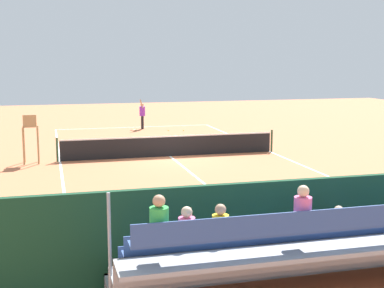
{
  "coord_description": "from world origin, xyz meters",
  "views": [
    {
      "loc": [
        5.41,
        24.32,
        4.57
      ],
      "look_at": [
        0.0,
        4.0,
        1.2
      ],
      "focal_mm": 50.76,
      "sensor_mm": 36.0,
      "label": 1
    }
  ],
  "objects_px": {
    "equipment_bag": "(329,247)",
    "tennis_ball_far": "(183,130)",
    "bleacher_stand": "(335,248)",
    "tennis_racket": "(134,130)",
    "tennis_player": "(142,113)",
    "tennis_ball_near": "(168,130)",
    "tennis_net": "(170,146)",
    "umpire_chair": "(30,134)"
  },
  "relations": [
    {
      "from": "equipment_bag",
      "to": "tennis_ball_near",
      "type": "xyz_separation_m",
      "value": [
        -1.01,
        -22.05,
        -0.15
      ]
    },
    {
      "from": "bleacher_stand",
      "to": "umpire_chair",
      "type": "distance_m",
      "value": 16.39
    },
    {
      "from": "equipment_bag",
      "to": "tennis_racket",
      "type": "xyz_separation_m",
      "value": [
        0.98,
        -23.03,
        -0.16
      ]
    },
    {
      "from": "equipment_bag",
      "to": "tennis_ball_near",
      "type": "distance_m",
      "value": 22.08
    },
    {
      "from": "tennis_player",
      "to": "equipment_bag",
      "type": "bearing_deg",
      "value": 90.99
    },
    {
      "from": "tennis_racket",
      "to": "tennis_ball_near",
      "type": "xyz_separation_m",
      "value": [
        -1.99,
        0.98,
        0.02
      ]
    },
    {
      "from": "tennis_racket",
      "to": "tennis_ball_near",
      "type": "bearing_deg",
      "value": 153.76
    },
    {
      "from": "bleacher_stand",
      "to": "tennis_ball_near",
      "type": "bearing_deg",
      "value": -94.71
    },
    {
      "from": "umpire_chair",
      "to": "tennis_racket",
      "type": "xyz_separation_m",
      "value": [
        -6.03,
        -9.77,
        -1.3
      ]
    },
    {
      "from": "umpire_chair",
      "to": "tennis_racket",
      "type": "bearing_deg",
      "value": -121.7
    },
    {
      "from": "tennis_player",
      "to": "tennis_ball_near",
      "type": "xyz_separation_m",
      "value": [
        -1.41,
        1.3,
        -0.98
      ]
    },
    {
      "from": "tennis_net",
      "to": "tennis_player",
      "type": "xyz_separation_m",
      "value": [
        -0.41,
        -9.95,
        0.51
      ]
    },
    {
      "from": "tennis_player",
      "to": "tennis_ball_far",
      "type": "distance_m",
      "value": 2.97
    },
    {
      "from": "bleacher_stand",
      "to": "equipment_bag",
      "type": "height_order",
      "value": "bleacher_stand"
    },
    {
      "from": "tennis_racket",
      "to": "tennis_ball_near",
      "type": "height_order",
      "value": "tennis_ball_near"
    },
    {
      "from": "bleacher_stand",
      "to": "tennis_ball_near",
      "type": "relative_size",
      "value": 137.27
    },
    {
      "from": "tennis_net",
      "to": "tennis_ball_far",
      "type": "distance_m",
      "value": 8.87
    },
    {
      "from": "equipment_bag",
      "to": "tennis_ball_near",
      "type": "relative_size",
      "value": 13.64
    },
    {
      "from": "equipment_bag",
      "to": "tennis_net",
      "type": "bearing_deg",
      "value": -86.52
    },
    {
      "from": "equipment_bag",
      "to": "tennis_racket",
      "type": "height_order",
      "value": "equipment_bag"
    },
    {
      "from": "tennis_net",
      "to": "equipment_bag",
      "type": "distance_m",
      "value": 13.43
    },
    {
      "from": "umpire_chair",
      "to": "tennis_player",
      "type": "bearing_deg",
      "value": -123.22
    },
    {
      "from": "tennis_ball_near",
      "to": "tennis_ball_far",
      "type": "xyz_separation_m",
      "value": [
        -0.93,
        0.24,
        0.0
      ]
    },
    {
      "from": "tennis_player",
      "to": "tennis_racket",
      "type": "distance_m",
      "value": 1.2
    },
    {
      "from": "tennis_ball_near",
      "to": "equipment_bag",
      "type": "bearing_deg",
      "value": 87.39
    },
    {
      "from": "tennis_racket",
      "to": "tennis_ball_near",
      "type": "relative_size",
      "value": 8.09
    },
    {
      "from": "tennis_net",
      "to": "tennis_ball_near",
      "type": "distance_m",
      "value": 8.86
    },
    {
      "from": "equipment_bag",
      "to": "tennis_ball_far",
      "type": "distance_m",
      "value": 21.9
    },
    {
      "from": "tennis_net",
      "to": "umpire_chair",
      "type": "xyz_separation_m",
      "value": [
        6.2,
        0.14,
        0.81
      ]
    },
    {
      "from": "umpire_chair",
      "to": "tennis_ball_far",
      "type": "bearing_deg",
      "value": -136.3
    },
    {
      "from": "equipment_bag",
      "to": "tennis_ball_far",
      "type": "relative_size",
      "value": 13.64
    },
    {
      "from": "tennis_player",
      "to": "tennis_ball_far",
      "type": "height_order",
      "value": "tennis_player"
    },
    {
      "from": "tennis_net",
      "to": "tennis_ball_near",
      "type": "xyz_separation_m",
      "value": [
        -1.82,
        -8.65,
        -0.47
      ]
    },
    {
      "from": "tennis_racket",
      "to": "tennis_ball_far",
      "type": "xyz_separation_m",
      "value": [
        -2.91,
        1.22,
        0.02
      ]
    },
    {
      "from": "tennis_net",
      "to": "bleacher_stand",
      "type": "distance_m",
      "value": 15.38
    },
    {
      "from": "tennis_player",
      "to": "tennis_ball_near",
      "type": "bearing_deg",
      "value": 137.34
    },
    {
      "from": "equipment_bag",
      "to": "tennis_ball_far",
      "type": "height_order",
      "value": "equipment_bag"
    },
    {
      "from": "umpire_chair",
      "to": "tennis_player",
      "type": "relative_size",
      "value": 1.11
    },
    {
      "from": "tennis_net",
      "to": "bleacher_stand",
      "type": "relative_size",
      "value": 1.14
    },
    {
      "from": "bleacher_stand",
      "to": "equipment_bag",
      "type": "xyz_separation_m",
      "value": [
        -0.98,
        -1.97,
        -0.76
      ]
    },
    {
      "from": "equipment_bag",
      "to": "tennis_ball_far",
      "type": "xyz_separation_m",
      "value": [
        -1.93,
        -21.82,
        -0.15
      ]
    },
    {
      "from": "tennis_racket",
      "to": "tennis_ball_far",
      "type": "distance_m",
      "value": 3.16
    }
  ]
}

